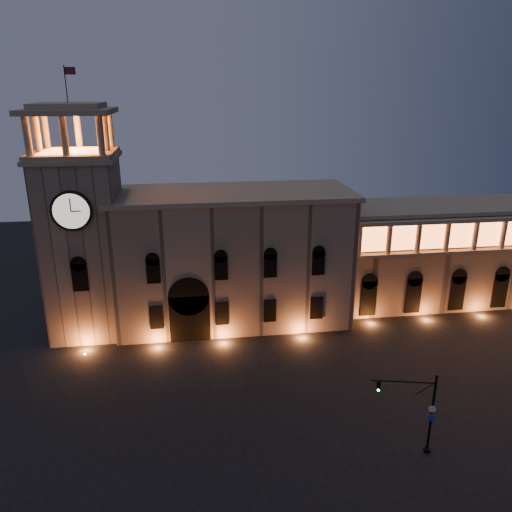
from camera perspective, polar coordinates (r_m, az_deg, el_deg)
name	(u,v)px	position (r m, az deg, el deg)	size (l,w,h in m)	color
ground	(276,414)	(50.85, 2.34, -17.59)	(160.00, 160.00, 0.00)	black
government_building	(232,257)	(65.95, -2.72, -0.12)	(30.80, 12.80, 17.60)	#8B705B
clock_tower	(84,238)	(64.97, -19.10, 1.99)	(9.80, 9.80, 32.40)	#8B705B
colonnade_wing	(464,251)	(78.77, 22.66, 0.49)	(40.60, 11.50, 14.50)	#856B55
traffic_light	(421,412)	(46.45, 18.29, -16.54)	(5.47, 1.53, 7.66)	black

